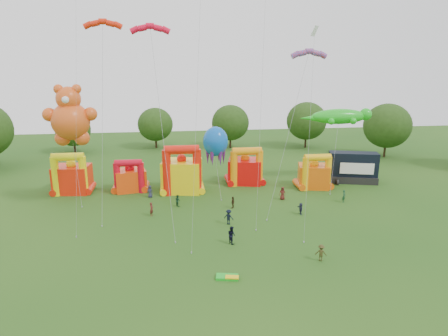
{
  "coord_description": "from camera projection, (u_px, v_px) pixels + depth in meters",
  "views": [
    {
      "loc": [
        -4.26,
        -30.5,
        19.04
      ],
      "look_at": [
        1.85,
        18.0,
        5.82
      ],
      "focal_mm": 32.0,
      "sensor_mm": 36.0,
      "label": 1
    }
  ],
  "objects": [
    {
      "name": "spectator_6",
      "position": [
        282.0,
        193.0,
        56.16
      ],
      "size": [
        1.09,
        0.97,
        1.87
      ],
      "primitive_type": "imported",
      "rotation": [
        0.0,
        0.0,
        5.76
      ],
      "color": "#531C17",
      "rests_on": "ground"
    },
    {
      "name": "folded_kite_bundle",
      "position": [
        228.0,
        277.0,
        35.97
      ],
      "size": [
        2.15,
        1.38,
        0.31
      ],
      "color": "green",
      "rests_on": "ground"
    },
    {
      "name": "spectator_9",
      "position": [
        321.0,
        253.0,
        38.99
      ],
      "size": [
        1.26,
        1.01,
        1.71
      ],
      "primitive_type": "imported",
      "rotation": [
        0.0,
        0.0,
        2.75
      ],
      "color": "#3C3918",
      "rests_on": "ground"
    },
    {
      "name": "spectator_2",
      "position": [
        178.0,
        201.0,
        53.65
      ],
      "size": [
        0.92,
        0.98,
        1.59
      ],
      "primitive_type": "imported",
      "rotation": [
        0.0,
        0.0,
        2.12
      ],
      "color": "#173B21",
      "rests_on": "ground"
    },
    {
      "name": "tree_ring",
      "position": [
        214.0,
        218.0,
        33.51
      ],
      "size": [
        125.24,
        127.36,
        12.07
      ],
      "color": "#352314",
      "rests_on": "ground"
    },
    {
      "name": "bouncy_castle_4",
      "position": [
        314.0,
        174.0,
        61.15
      ],
      "size": [
        5.21,
        4.53,
        5.58
      ],
      "color": "#E85C0C",
      "rests_on": "ground"
    },
    {
      "name": "bouncy_castle_1",
      "position": [
        130.0,
        178.0,
        59.75
      ],
      "size": [
        5.07,
        4.4,
        5.1
      ],
      "color": "#F5430D",
      "rests_on": "ground"
    },
    {
      "name": "octopus_kite",
      "position": [
        216.0,
        146.0,
        61.38
      ],
      "size": [
        3.85,
        9.61,
        9.35
      ],
      "color": "blue",
      "rests_on": "ground"
    },
    {
      "name": "bouncy_castle_0",
      "position": [
        72.0,
        177.0,
        58.81
      ],
      "size": [
        5.36,
        4.48,
        6.31
      ],
      "color": "red",
      "rests_on": "ground"
    },
    {
      "name": "bouncy_castle_2",
      "position": [
        182.0,
        174.0,
        59.12
      ],
      "size": [
        6.29,
        5.38,
        7.36
      ],
      "color": "yellow",
      "rests_on": "ground"
    },
    {
      "name": "stage_trailer",
      "position": [
        353.0,
        168.0,
        64.02
      ],
      "size": [
        8.0,
        4.67,
        4.91
      ],
      "color": "black",
      "rests_on": "ground"
    },
    {
      "name": "spectator_4",
      "position": [
        233.0,
        202.0,
        52.96
      ],
      "size": [
        0.78,
        1.02,
        1.62
      ],
      "primitive_type": "imported",
      "rotation": [
        0.0,
        0.0,
        4.24
      ],
      "color": "#382616",
      "rests_on": "ground"
    },
    {
      "name": "teddy_bear_kite",
      "position": [
        70.0,
        119.0,
        50.64
      ],
      "size": [
        6.75,
        4.79,
        16.28
      ],
      "color": "#E25219",
      "rests_on": "ground"
    },
    {
      "name": "spectator_3",
      "position": [
        229.0,
        217.0,
        47.69
      ],
      "size": [
        1.38,
        1.23,
        1.86
      ],
      "primitive_type": "imported",
      "rotation": [
        0.0,
        0.0,
        2.56
      ],
      "color": "black",
      "rests_on": "ground"
    },
    {
      "name": "spectator_1",
      "position": [
        152.0,
        209.0,
        50.33
      ],
      "size": [
        0.63,
        0.75,
        1.76
      ],
      "primitive_type": "imported",
      "rotation": [
        0.0,
        0.0,
        1.19
      ],
      "color": "#591D19",
      "rests_on": "ground"
    },
    {
      "name": "diamond_kites",
      "position": [
        202.0,
        85.0,
        42.47
      ],
      "size": [
        27.32,
        12.03,
        39.35
      ],
      "color": "red",
      "rests_on": "ground"
    },
    {
      "name": "spectator_7",
      "position": [
        344.0,
        196.0,
        55.14
      ],
      "size": [
        0.73,
        0.76,
        1.76
      ],
      "primitive_type": "imported",
      "rotation": [
        0.0,
        0.0,
        0.88
      ],
      "color": "#1C4728",
      "rests_on": "ground"
    },
    {
      "name": "parafoil_kites",
      "position": [
        219.0,
        131.0,
        47.02
      ],
      "size": [
        29.17,
        12.39,
        24.53
      ],
      "color": "red",
      "rests_on": "ground"
    },
    {
      "name": "spectator_0",
      "position": [
        150.0,
        191.0,
        57.1
      ],
      "size": [
        1.02,
        0.86,
        1.77
      ],
      "primitive_type": "imported",
      "rotation": [
        0.0,
        0.0,
        -0.41
      ],
      "color": "#2B2D48",
      "rests_on": "ground"
    },
    {
      "name": "spectator_8",
      "position": [
        232.0,
        235.0,
        42.68
      ],
      "size": [
        1.1,
        1.19,
        1.95
      ],
      "primitive_type": "imported",
      "rotation": [
        0.0,
        0.0,
        2.06
      ],
      "color": "black",
      "rests_on": "ground"
    },
    {
      "name": "gecko_kite",
      "position": [
        335.0,
        147.0,
        61.24
      ],
      "size": [
        11.72,
        8.91,
        11.82
      ],
      "color": "#1BC01B",
      "rests_on": "ground"
    },
    {
      "name": "spectator_5",
      "position": [
        301.0,
        209.0,
        50.83
      ],
      "size": [
        0.51,
        1.43,
        1.52
      ],
      "primitive_type": "imported",
      "rotation": [
        0.0,
        0.0,
        4.75
      ],
      "color": "#282A43",
      "rests_on": "ground"
    },
    {
      "name": "ground",
      "position": [
        229.0,
        287.0,
        34.69
      ],
      "size": [
        160.0,
        160.0,
        0.0
      ],
      "primitive_type": "plane",
      "color": "#1D4B15",
      "rests_on": "ground"
    },
    {
      "name": "bouncy_castle_3",
      "position": [
        245.0,
        169.0,
        63.27
      ],
      "size": [
        5.91,
        5.13,
        6.13
      ],
      "color": "red",
      "rests_on": "ground"
    }
  ]
}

